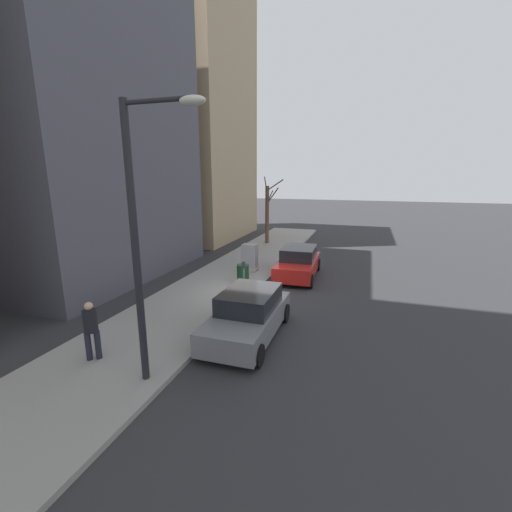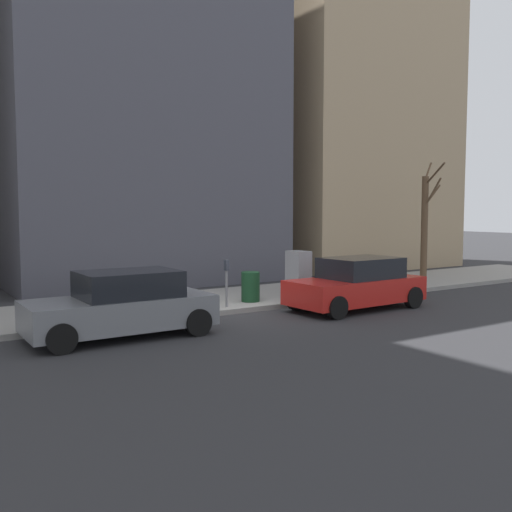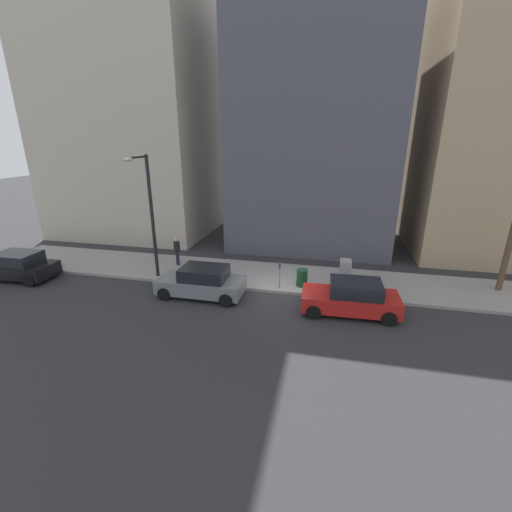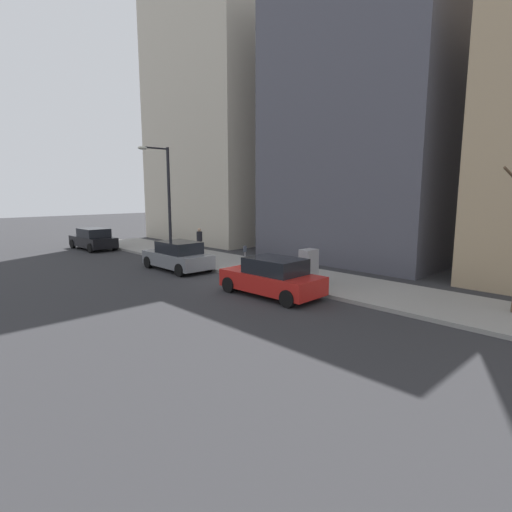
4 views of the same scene
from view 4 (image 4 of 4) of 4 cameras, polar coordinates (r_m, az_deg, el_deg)
The scene contains 12 objects.
ground_plane at distance 19.00m, azimuth -2.11°, elevation -3.22°, with size 120.00×120.00×0.00m, color #2B2B2D.
sidewalk at distance 20.33m, azimuth 2.11°, elevation -2.18°, with size 4.00×36.00×0.15m, color gray.
parked_car_red at distance 15.72m, azimuth 2.34°, elevation -3.07°, with size 2.05×4.26×1.52m.
parked_car_grey at distance 21.29m, azimuth -11.11°, elevation -0.03°, with size 1.93×4.21×1.52m.
parked_car_black at distance 30.79m, azimuth -22.23°, elevation 2.24°, with size 2.03×4.25×1.52m.
parking_meter at distance 19.28m, azimuth -1.58°, elevation -0.07°, with size 0.14×0.10×1.35m.
utility_box at distance 17.72m, azimuth 7.51°, elevation -1.39°, with size 0.83×0.61×1.43m.
streetlamp at distance 24.47m, azimuth -12.87°, elevation 8.79°, with size 1.97×0.32×6.50m.
trash_bin at distance 18.86m, azimuth 1.68°, elevation -1.44°, with size 0.56×0.56×0.90m, color #14381E.
pedestrian_near_meter at distance 25.56m, azimuth -8.08°, elevation 2.34°, with size 0.36×0.36×1.66m.
office_block_center at distance 27.10m, azimuth 17.06°, elevation 18.21°, with size 10.73×10.73×17.05m, color #4C4C56.
office_tower_right at distance 37.68m, azimuth -2.89°, elevation 25.42°, with size 11.79×11.79×29.31m, color #BCB29E.
Camera 4 is at (-12.30, -13.90, 4.04)m, focal length 28.00 mm.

